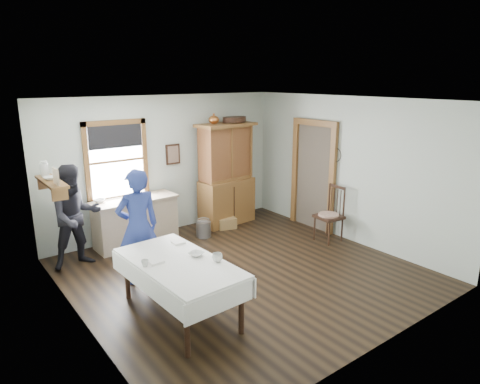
# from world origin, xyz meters

# --- Properties ---
(room) EXTENTS (5.01, 5.01, 2.70)m
(room) POSITION_xyz_m (0.00, 0.00, 1.35)
(room) COLOR black
(room) RESTS_ON ground
(window) EXTENTS (1.18, 0.07, 1.48)m
(window) POSITION_xyz_m (-1.00, 2.47, 1.63)
(window) COLOR white
(window) RESTS_ON room
(doorway) EXTENTS (0.09, 1.14, 2.22)m
(doorway) POSITION_xyz_m (2.46, 0.85, 1.16)
(doorway) COLOR #4D4337
(doorway) RESTS_ON room
(wall_shelf) EXTENTS (0.24, 1.00, 0.44)m
(wall_shelf) POSITION_xyz_m (-2.37, 1.54, 1.57)
(wall_shelf) COLOR brown
(wall_shelf) RESTS_ON room
(framed_picture) EXTENTS (0.30, 0.04, 0.40)m
(framed_picture) POSITION_xyz_m (0.15, 2.46, 1.55)
(framed_picture) COLOR #311D11
(framed_picture) RESTS_ON room
(rug_beater) EXTENTS (0.01, 0.27, 0.27)m
(rug_beater) POSITION_xyz_m (2.45, 0.30, 1.72)
(rug_beater) COLOR black
(rug_beater) RESTS_ON room
(work_counter) EXTENTS (1.56, 0.64, 0.88)m
(work_counter) POSITION_xyz_m (-0.85, 2.15, 0.44)
(work_counter) COLOR tan
(work_counter) RESTS_ON room
(china_hutch) EXTENTS (1.29, 0.69, 2.12)m
(china_hutch) POSITION_xyz_m (1.20, 2.12, 1.06)
(china_hutch) COLOR brown
(china_hutch) RESTS_ON room
(dining_table) EXTENTS (1.07, 1.92, 0.75)m
(dining_table) POSITION_xyz_m (-1.42, -0.51, 0.38)
(dining_table) COLOR white
(dining_table) RESTS_ON room
(spindle_chair) EXTENTS (0.53, 0.53, 1.07)m
(spindle_chair) POSITION_xyz_m (2.13, 0.10, 0.53)
(spindle_chair) COLOR #311D11
(spindle_chair) RESTS_ON room
(pail) EXTENTS (0.32, 0.32, 0.31)m
(pail) POSITION_xyz_m (0.35, 1.72, 0.15)
(pail) COLOR gray
(pail) RESTS_ON room
(wicker_basket) EXTENTS (0.43, 0.35, 0.22)m
(wicker_basket) POSITION_xyz_m (0.99, 1.84, 0.11)
(wicker_basket) COLOR olive
(wicker_basket) RESTS_ON room
(woman_blue) EXTENTS (0.63, 0.45, 1.63)m
(woman_blue) POSITION_xyz_m (-1.42, 0.70, 0.81)
(woman_blue) COLOR navy
(woman_blue) RESTS_ON room
(figure_dark) EXTENTS (0.78, 0.61, 1.58)m
(figure_dark) POSITION_xyz_m (-1.99, 1.85, 0.79)
(figure_dark) COLOR black
(figure_dark) RESTS_ON room
(table_cup_a) EXTENTS (0.16, 0.16, 0.11)m
(table_cup_a) POSITION_xyz_m (-1.03, -0.80, 0.81)
(table_cup_a) COLOR silver
(table_cup_a) RESTS_ON dining_table
(table_cup_b) EXTENTS (0.11, 0.11, 0.09)m
(table_cup_b) POSITION_xyz_m (-1.82, -0.38, 0.80)
(table_cup_b) COLOR silver
(table_cup_b) RESTS_ON dining_table
(table_bowl) EXTENTS (0.27, 0.27, 0.05)m
(table_bowl) POSITION_xyz_m (-1.15, -0.49, 0.78)
(table_bowl) COLOR silver
(table_bowl) RESTS_ON dining_table
(counter_book) EXTENTS (0.28, 0.29, 0.02)m
(counter_book) POSITION_xyz_m (-0.92, 2.12, 0.89)
(counter_book) COLOR #796050
(counter_book) RESTS_ON work_counter
(counter_bowl) EXTENTS (0.24, 0.24, 0.06)m
(counter_bowl) POSITION_xyz_m (-1.44, 2.29, 0.91)
(counter_bowl) COLOR silver
(counter_bowl) RESTS_ON work_counter
(shelf_bowl) EXTENTS (0.22, 0.22, 0.05)m
(shelf_bowl) POSITION_xyz_m (-2.37, 1.55, 1.60)
(shelf_bowl) COLOR silver
(shelf_bowl) RESTS_ON wall_shelf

